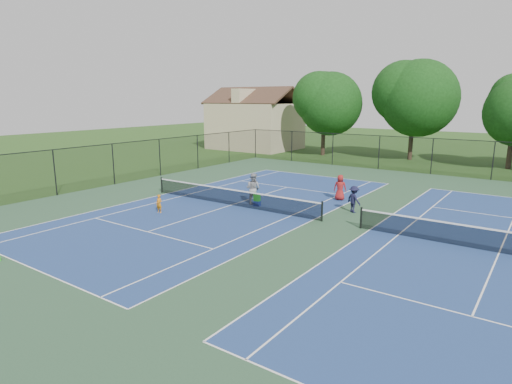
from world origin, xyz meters
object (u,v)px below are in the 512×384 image
Objects in this scene: instructor at (253,189)px; child_player at (159,204)px; clapboard_house at (255,124)px; bystander_c at (340,187)px; tree_back_b at (414,95)px; ball_crate at (257,203)px; tree_back_a at (324,100)px; bystander_b at (354,199)px; ball_hopper at (257,197)px.

child_player is at bearing 49.14° from instructor.
clapboard_house is 6.74× the size of bystander_c.
tree_back_b reaches higher than ball_crate.
instructor reaches higher than ball_crate.
ball_crate is (7.34, -23.25, -5.89)m from tree_back_a.
child_player is 11.02m from bystander_c.
clapboard_house is 7.19× the size of bystander_b.
tree_back_a is 4.84× the size of instructor.
tree_back_b is at bearing 86.24° from ball_crate.
bystander_b is (3.58, -23.37, -5.84)m from tree_back_b.
instructor is at bearing 28.50° from bystander_c.
bystander_b is at bearing -59.52° from tree_back_a.
clapboard_house is at bearing -61.97° from instructor.
bystander_c is at bearing -44.08° from clapboard_house.
bystander_c reaches higher than ball_hopper.
tree_back_b reaches higher than bystander_c.
bystander_b is 2.99m from bystander_c.
tree_back_a is 8.90× the size of child_player.
bystander_b is at bearing -81.30° from tree_back_b.
ball_crate is 0.37m from ball_hopper.
child_player is at bearing -128.88° from ball_crate.
tree_back_b is at bearing -101.89° from instructor.
tree_back_b is 24.35m from bystander_b.
bystander_c is at bearing 51.41° from ball_hopper.
ball_hopper is at bearing 43.66° from child_player.
child_player is at bearing 33.51° from bystander_c.
ball_crate is 0.81× the size of ball_hopper.
bystander_c is (10.70, -19.05, -5.24)m from tree_back_a.
bystander_c reaches higher than child_player.
instructor is 1.26× the size of bystander_b.
ball_crate is at bearing -93.76° from tree_back_b.
child_player reaches higher than ball_hopper.
bystander_c reaches higher than bystander_b.
tree_back_a reaches higher than child_player.
tree_back_b is (9.00, 2.00, 0.56)m from tree_back_a.
tree_back_b reaches higher than instructor.
instructor is at bearing 152.69° from ball_hopper.
tree_back_b is 23.19× the size of ball_hopper.
child_player is (-5.19, -29.64, -6.08)m from tree_back_b.
bystander_b is at bearing 111.21° from bystander_c.
bystander_c is (6.89, 8.59, 0.29)m from child_player.
clapboard_house is 10.50× the size of child_player.
child_player is 2.92× the size of ball_crate.
clapboard_house reaches higher than child_player.
instructor reaches higher than child_player.
tree_back_a is 10.47m from clapboard_house.
tree_back_b is 5.31× the size of instructor.
tree_back_a is 0.91× the size of tree_back_b.
child_player is 2.38× the size of ball_hopper.
tree_back_a is 0.85× the size of clapboard_house.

